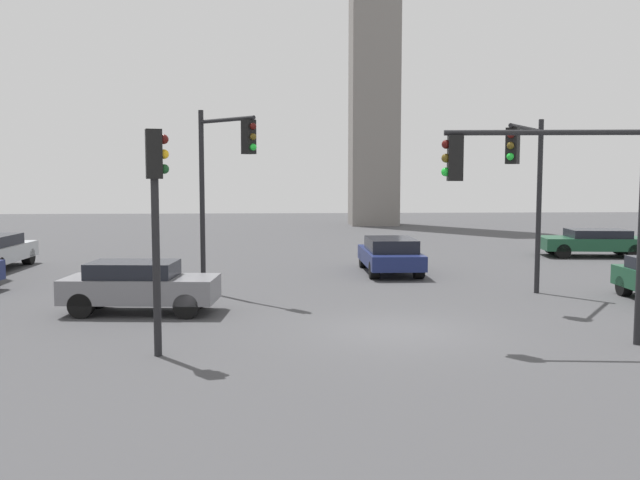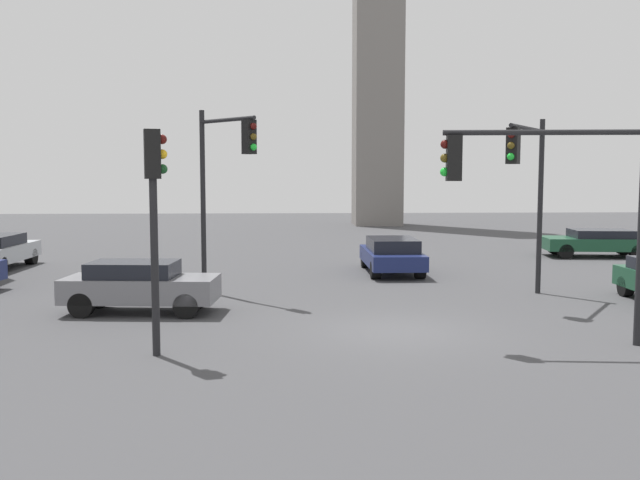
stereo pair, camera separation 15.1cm
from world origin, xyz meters
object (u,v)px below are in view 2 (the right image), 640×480
object	(u,v)px
car_1	(140,285)
car_6	(392,254)
traffic_light_3	(224,167)
traffic_light_1	(528,173)
car_0	(596,242)
traffic_light_0	(154,198)
traffic_light_2	(545,184)

from	to	relation	value
car_1	car_6	size ratio (longest dim) A/B	0.91
traffic_light_3	car_1	xyz separation A→B (m)	(-2.11, -2.57, -3.23)
car_1	car_6	world-z (taller)	car_1
traffic_light_1	car_0	bearing A→B (deg)	-177.97
car_0	traffic_light_0	bearing A→B (deg)	51.21
car_0	car_1	bearing A→B (deg)	40.25
traffic_light_1	car_6	bearing A→B (deg)	-117.58
traffic_light_1	car_6	distance (m)	7.45
traffic_light_2	traffic_light_3	distance (m)	10.02
traffic_light_0	car_6	world-z (taller)	traffic_light_0
traffic_light_0	car_6	size ratio (longest dim) A/B	1.01
traffic_light_1	traffic_light_2	bearing A→B (deg)	19.54
car_1	car_6	distance (m)	10.94
traffic_light_1	car_6	size ratio (longest dim) A/B	1.18
traffic_light_0	traffic_light_3	size ratio (longest dim) A/B	0.81
traffic_light_3	car_1	world-z (taller)	traffic_light_3
traffic_light_2	car_6	bearing A→B (deg)	-76.13
traffic_light_1	car_1	bearing A→B (deg)	-47.76
car_6	traffic_light_0	bearing A→B (deg)	150.81
traffic_light_3	car_1	bearing A→B (deg)	-82.60
traffic_light_1	traffic_light_2	world-z (taller)	traffic_light_1
car_0	car_6	xyz separation A→B (m)	(-10.22, -4.91, 0.03)
traffic_light_2	traffic_light_1	bearing A→B (deg)	-99.64
traffic_light_0	traffic_light_1	size ratio (longest dim) A/B	0.85
traffic_light_3	traffic_light_0	bearing A→B (deg)	-49.60
car_1	traffic_light_2	bearing A→B (deg)	-17.77
traffic_light_0	car_0	size ratio (longest dim) A/B	0.96
car_0	traffic_light_3	bearing A→B (deg)	37.37
car_0	traffic_light_1	bearing A→B (deg)	63.18
traffic_light_1	traffic_light_2	xyz separation A→B (m)	(-1.51, -5.43, -0.27)
traffic_light_1	car_1	size ratio (longest dim) A/B	1.30
traffic_light_3	car_6	size ratio (longest dim) A/B	1.25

